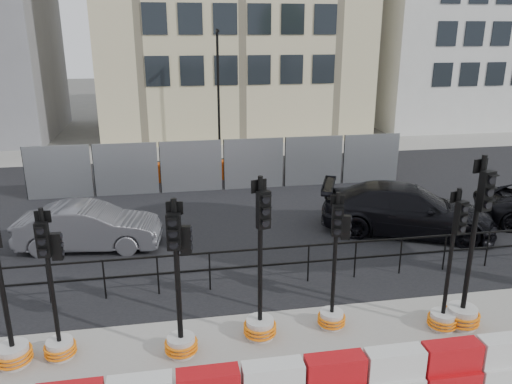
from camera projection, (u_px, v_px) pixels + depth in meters
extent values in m
plane|color=#51514C|center=(270.00, 312.00, 10.96)|extent=(120.00, 120.00, 0.00)
cube|color=black|center=(230.00, 207.00, 17.51)|extent=(40.00, 14.00, 0.03)
cube|color=gray|center=(208.00, 150.00, 25.95)|extent=(40.00, 4.00, 0.02)
cylinder|color=black|center=(49.00, 284.00, 11.13)|extent=(0.04, 0.04, 1.00)
cylinder|color=black|center=(104.00, 280.00, 11.33)|extent=(0.04, 0.04, 1.00)
cylinder|color=black|center=(158.00, 276.00, 11.53)|extent=(0.04, 0.04, 1.00)
cylinder|color=black|center=(210.00, 272.00, 11.73)|extent=(0.04, 0.04, 1.00)
cylinder|color=black|center=(260.00, 268.00, 11.93)|extent=(0.04, 0.04, 1.00)
cylinder|color=black|center=(308.00, 264.00, 12.13)|extent=(0.04, 0.04, 1.00)
cylinder|color=black|center=(355.00, 260.00, 12.33)|extent=(0.04, 0.04, 1.00)
cylinder|color=black|center=(401.00, 256.00, 12.53)|extent=(0.04, 0.04, 1.00)
cylinder|color=black|center=(444.00, 253.00, 12.73)|extent=(0.04, 0.04, 1.00)
cylinder|color=black|center=(487.00, 249.00, 12.93)|extent=(0.04, 0.04, 1.00)
cube|color=black|center=(260.00, 249.00, 11.78)|extent=(18.00, 0.04, 0.04)
cube|color=black|center=(260.00, 266.00, 11.91)|extent=(18.00, 0.04, 0.04)
cube|color=gray|center=(58.00, 173.00, 18.09)|extent=(2.30, 0.05, 2.00)
cylinder|color=black|center=(25.00, 174.00, 17.90)|extent=(0.05, 0.05, 2.00)
cube|color=gray|center=(126.00, 170.00, 18.49)|extent=(2.30, 0.05, 2.00)
cylinder|color=black|center=(94.00, 171.00, 18.30)|extent=(0.05, 0.05, 2.00)
cube|color=gray|center=(191.00, 167.00, 18.89)|extent=(2.30, 0.05, 2.00)
cylinder|color=black|center=(161.00, 168.00, 18.69)|extent=(0.05, 0.05, 2.00)
cube|color=gray|center=(254.00, 164.00, 19.28)|extent=(2.30, 0.05, 2.00)
cylinder|color=black|center=(224.00, 165.00, 19.09)|extent=(0.05, 0.05, 2.00)
cube|color=gray|center=(314.00, 161.00, 19.68)|extent=(2.30, 0.05, 2.00)
cylinder|color=black|center=(285.00, 162.00, 19.49)|extent=(0.05, 0.05, 2.00)
cube|color=gray|center=(371.00, 159.00, 20.08)|extent=(2.30, 0.05, 2.00)
cylinder|color=black|center=(344.00, 160.00, 19.89)|extent=(0.05, 0.05, 2.00)
cube|color=#E6500F|center=(120.00, 175.00, 20.01)|extent=(1.00, 0.40, 0.80)
cube|color=#E6500F|center=(170.00, 172.00, 20.34)|extent=(1.00, 0.40, 0.80)
cube|color=#E6500F|center=(219.00, 170.00, 20.67)|extent=(1.00, 0.40, 0.80)
cube|color=#E6500F|center=(266.00, 168.00, 21.01)|extent=(1.00, 0.40, 0.80)
cube|color=#E6500F|center=(312.00, 166.00, 21.34)|extent=(1.00, 0.40, 0.80)
cylinder|color=black|center=(218.00, 94.00, 24.17)|extent=(0.12, 0.12, 6.00)
cube|color=black|center=(218.00, 31.00, 23.05)|extent=(0.12, 0.50, 0.12)
cube|color=silver|center=(273.00, 377.00, 8.08)|extent=(1.00, 0.35, 0.50)
cube|color=red|center=(335.00, 370.00, 8.25)|extent=(1.00, 0.35, 0.50)
cube|color=silver|center=(392.00, 382.00, 8.55)|extent=(1.00, 0.50, 0.30)
cube|color=silver|center=(394.00, 363.00, 8.43)|extent=(1.00, 0.35, 0.50)
cube|color=red|center=(449.00, 375.00, 8.73)|extent=(1.00, 0.50, 0.30)
cube|color=red|center=(451.00, 356.00, 8.60)|extent=(1.00, 0.35, 0.50)
cube|color=silver|center=(503.00, 369.00, 8.90)|extent=(1.00, 0.50, 0.30)
cube|color=silver|center=(506.00, 349.00, 8.78)|extent=(1.00, 0.35, 0.50)
cylinder|color=#BCBBB7|center=(14.00, 355.00, 9.18)|extent=(0.56, 0.56, 0.41)
torus|color=orange|center=(14.00, 359.00, 9.21)|extent=(0.67, 0.67, 0.05)
torus|color=orange|center=(14.00, 355.00, 9.18)|extent=(0.67, 0.67, 0.05)
torus|color=orange|center=(13.00, 351.00, 9.16)|extent=(0.67, 0.67, 0.05)
cylinder|color=black|center=(0.00, 275.00, 8.68)|extent=(0.09, 0.09, 3.08)
cylinder|color=#BCBBB7|center=(60.00, 349.00, 9.40)|extent=(0.49, 0.49, 0.36)
torus|color=orange|center=(61.00, 352.00, 9.42)|extent=(0.59, 0.59, 0.05)
torus|color=orange|center=(60.00, 349.00, 9.40)|extent=(0.59, 0.59, 0.05)
torus|color=orange|center=(60.00, 345.00, 9.38)|extent=(0.59, 0.59, 0.05)
cylinder|color=black|center=(51.00, 279.00, 8.95)|extent=(0.08, 0.08, 2.73)
cube|color=black|center=(43.00, 240.00, 8.60)|extent=(0.22, 0.14, 0.64)
cylinder|color=black|center=(43.00, 252.00, 8.59)|extent=(0.14, 0.05, 0.14)
cylinder|color=black|center=(42.00, 242.00, 8.53)|extent=(0.14, 0.05, 0.14)
cylinder|color=black|center=(40.00, 231.00, 8.47)|extent=(0.14, 0.05, 0.14)
cube|color=black|center=(43.00, 217.00, 8.64)|extent=(0.27, 0.04, 0.22)
cube|color=black|center=(57.00, 246.00, 8.78)|extent=(0.19, 0.13, 0.50)
cylinder|color=#BCBBB7|center=(182.00, 345.00, 9.49)|extent=(0.52, 0.52, 0.38)
torus|color=orange|center=(182.00, 349.00, 9.51)|extent=(0.62, 0.62, 0.05)
torus|color=orange|center=(182.00, 345.00, 9.49)|extent=(0.62, 0.62, 0.05)
torus|color=orange|center=(181.00, 342.00, 9.46)|extent=(0.62, 0.62, 0.05)
cylinder|color=black|center=(178.00, 273.00, 9.02)|extent=(0.09, 0.09, 2.86)
cube|color=black|center=(174.00, 232.00, 8.65)|extent=(0.25, 0.17, 0.67)
cylinder|color=black|center=(174.00, 245.00, 8.64)|extent=(0.15, 0.07, 0.14)
cylinder|color=black|center=(174.00, 233.00, 8.57)|extent=(0.15, 0.07, 0.14)
cylinder|color=black|center=(173.00, 222.00, 8.51)|extent=(0.15, 0.07, 0.14)
cube|color=black|center=(175.00, 208.00, 8.69)|extent=(0.29, 0.08, 0.23)
cylinder|color=#BCBBB7|center=(181.00, 345.00, 9.49)|extent=(0.51, 0.51, 0.38)
torus|color=orange|center=(181.00, 349.00, 9.51)|extent=(0.62, 0.62, 0.05)
torus|color=orange|center=(181.00, 345.00, 9.49)|extent=(0.62, 0.62, 0.05)
torus|color=orange|center=(181.00, 342.00, 9.47)|extent=(0.62, 0.62, 0.05)
cylinder|color=black|center=(177.00, 274.00, 9.02)|extent=(0.09, 0.09, 2.85)
cube|color=black|center=(173.00, 232.00, 8.65)|extent=(0.25, 0.17, 0.67)
cylinder|color=black|center=(173.00, 245.00, 8.64)|extent=(0.15, 0.07, 0.14)
cylinder|color=black|center=(173.00, 234.00, 8.58)|extent=(0.15, 0.07, 0.14)
cylinder|color=black|center=(172.00, 223.00, 8.51)|extent=(0.15, 0.07, 0.14)
cube|color=black|center=(174.00, 208.00, 8.70)|extent=(0.29, 0.08, 0.23)
cube|color=black|center=(186.00, 240.00, 8.81)|extent=(0.21, 0.16, 0.52)
cylinder|color=#BCBBB7|center=(260.00, 328.00, 10.01)|extent=(0.55, 0.55, 0.41)
torus|color=orange|center=(260.00, 332.00, 10.04)|extent=(0.67, 0.67, 0.05)
torus|color=orange|center=(260.00, 328.00, 10.01)|extent=(0.67, 0.67, 0.05)
torus|color=orange|center=(260.00, 325.00, 9.99)|extent=(0.67, 0.67, 0.05)
cylinder|color=black|center=(260.00, 254.00, 9.51)|extent=(0.09, 0.09, 3.08)
cube|color=black|center=(263.00, 210.00, 9.12)|extent=(0.28, 0.21, 0.72)
cylinder|color=black|center=(265.00, 223.00, 9.12)|extent=(0.16, 0.09, 0.15)
cylinder|color=black|center=(266.00, 211.00, 9.05)|extent=(0.16, 0.09, 0.15)
cylinder|color=black|center=(266.00, 200.00, 8.98)|extent=(0.16, 0.09, 0.15)
cube|color=black|center=(259.00, 186.00, 9.15)|extent=(0.30, 0.12, 0.25)
cylinder|color=#BCBBB7|center=(331.00, 319.00, 10.38)|extent=(0.48, 0.48, 0.36)
torus|color=orange|center=(331.00, 322.00, 10.40)|extent=(0.58, 0.58, 0.04)
torus|color=orange|center=(331.00, 319.00, 10.38)|extent=(0.58, 0.58, 0.04)
torus|color=orange|center=(332.00, 316.00, 10.35)|extent=(0.58, 0.58, 0.04)
cylinder|color=black|center=(335.00, 256.00, 9.94)|extent=(0.08, 0.08, 2.69)
cube|color=black|center=(337.00, 221.00, 9.59)|extent=(0.24, 0.17, 0.63)
cylinder|color=black|center=(337.00, 232.00, 9.58)|extent=(0.14, 0.07, 0.13)
cylinder|color=black|center=(338.00, 222.00, 9.52)|extent=(0.14, 0.07, 0.13)
cylinder|color=black|center=(338.00, 212.00, 9.46)|extent=(0.14, 0.07, 0.13)
cube|color=black|center=(337.00, 200.00, 9.63)|extent=(0.27, 0.08, 0.21)
cube|color=black|center=(346.00, 227.00, 9.74)|extent=(0.20, 0.15, 0.49)
cylinder|color=#BCBBB7|center=(442.00, 321.00, 10.31)|extent=(0.50, 0.50, 0.37)
torus|color=orange|center=(442.00, 324.00, 10.33)|extent=(0.60, 0.60, 0.05)
torus|color=orange|center=(442.00, 321.00, 10.31)|extent=(0.60, 0.60, 0.05)
torus|color=orange|center=(442.00, 318.00, 10.29)|extent=(0.60, 0.60, 0.05)
cylinder|color=black|center=(451.00, 255.00, 9.85)|extent=(0.08, 0.08, 2.78)
cube|color=black|center=(461.00, 218.00, 9.50)|extent=(0.25, 0.19, 0.65)
cylinder|color=black|center=(462.00, 229.00, 9.50)|extent=(0.15, 0.09, 0.14)
cylinder|color=black|center=(464.00, 219.00, 9.44)|extent=(0.15, 0.09, 0.14)
cylinder|color=black|center=(465.00, 209.00, 9.38)|extent=(0.15, 0.09, 0.14)
cube|color=black|center=(456.00, 197.00, 9.53)|extent=(0.27, 0.11, 0.22)
cylinder|color=#BCBBB7|center=(462.00, 317.00, 10.38)|extent=(0.60, 0.60, 0.45)
torus|color=orange|center=(461.00, 321.00, 10.41)|extent=(0.73, 0.73, 0.06)
torus|color=orange|center=(462.00, 317.00, 10.38)|extent=(0.73, 0.73, 0.06)
torus|color=orange|center=(462.00, 313.00, 10.35)|extent=(0.73, 0.73, 0.06)
cylinder|color=black|center=(473.00, 238.00, 9.83)|extent=(0.10, 0.10, 3.35)
cube|color=black|center=(486.00, 191.00, 9.41)|extent=(0.30, 0.22, 0.78)
cylinder|color=black|center=(488.00, 205.00, 9.40)|extent=(0.18, 0.10, 0.17)
cylinder|color=black|center=(490.00, 192.00, 9.33)|extent=(0.18, 0.10, 0.17)
cylinder|color=black|center=(492.00, 180.00, 9.25)|extent=(0.18, 0.10, 0.17)
cube|color=black|center=(480.00, 166.00, 9.44)|extent=(0.33, 0.12, 0.27)
imported|color=#505055|center=(89.00, 227.00, 14.02)|extent=(2.29, 4.26, 1.30)
imported|color=black|center=(407.00, 209.00, 15.10)|extent=(5.72, 6.61, 1.49)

